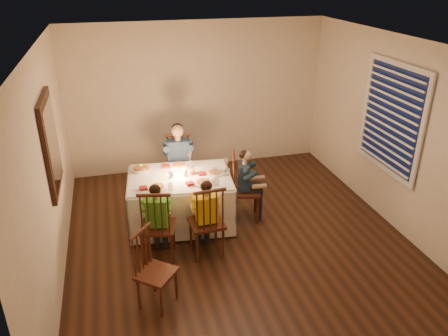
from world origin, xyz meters
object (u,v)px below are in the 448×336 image
object	(u,v)px
child_teal	(245,217)
serving_bowl	(141,170)
chair_extra	(159,303)
child_green	(160,257)
chair_adult	(181,197)
chair_end	(245,217)
dining_table	(180,190)
chair_near_left	(160,257)
chair_near_right	(207,253)
adult	(181,197)
child_yellow	(207,253)

from	to	relation	value
child_teal	serving_bowl	size ratio (longest dim) A/B	4.63
chair_extra	child_green	world-z (taller)	child_green
chair_adult	child_teal	distance (m)	1.20
chair_end	child_green	size ratio (longest dim) A/B	0.96
dining_table	chair_near_left	size ratio (longest dim) A/B	1.51
chair_near_left	chair_near_right	size ratio (longest dim) A/B	1.00
adult	serving_bowl	distance (m)	1.10
chair_adult	adult	distance (m)	0.00
child_yellow	child_teal	xyz separation A→B (m)	(0.74, 0.71, 0.00)
dining_table	chair_near_left	bearing A→B (deg)	-112.76
chair_adult	chair_near_right	world-z (taller)	same
chair_adult	child_green	size ratio (longest dim) A/B	0.96
chair_extra	child_green	size ratio (longest dim) A/B	0.86
adult	child_yellow	bearing A→B (deg)	-80.32
adult	chair_extra	bearing A→B (deg)	-98.64
chair_near_right	serving_bowl	world-z (taller)	serving_bowl
child_yellow	serving_bowl	world-z (taller)	serving_bowl
chair_near_left	chair_near_right	distance (m)	0.61
chair_near_left	chair_near_right	bearing A→B (deg)	-173.43
child_yellow	child_teal	world-z (taller)	child_teal
chair_near_right	chair_extra	size ratio (longest dim) A/B	1.12
chair_adult	chair_near_left	xyz separation A→B (m)	(-0.52, -1.51, 0.00)
child_teal	serving_bowl	bearing A→B (deg)	88.55
child_green	child_teal	xyz separation A→B (m)	(1.34, 0.64, 0.00)
child_teal	child_green	bearing A→B (deg)	129.46
chair_end	serving_bowl	world-z (taller)	serving_bowl
dining_table	child_green	bearing A→B (deg)	-112.76
chair_end	child_yellow	xyz separation A→B (m)	(-0.74, -0.71, 0.00)
dining_table	child_green	world-z (taller)	dining_table
child_green	chair_near_right	bearing A→B (deg)	-173.43
child_green	child_yellow	distance (m)	0.61
dining_table	serving_bowl	size ratio (longest dim) A/B	6.60
chair_near_right	child_yellow	xyz separation A→B (m)	(-0.00, 0.00, 0.00)
child_yellow	child_green	bearing A→B (deg)	-9.75
chair_near_left	serving_bowl	size ratio (longest dim) A/B	4.37
chair_adult	serving_bowl	distance (m)	1.10
chair_near_right	serving_bowl	xyz separation A→B (m)	(-0.70, 1.11, 0.78)
dining_table	serving_bowl	xyz separation A→B (m)	(-0.50, 0.30, 0.24)
chair_end	adult	distance (m)	1.20
chair_end	child_green	world-z (taller)	child_green
chair_extra	serving_bowl	xyz separation A→B (m)	(0.03, 1.88, 0.78)
chair_extra	child_teal	world-z (taller)	child_teal
serving_bowl	child_teal	bearing A→B (deg)	-15.61
chair_adult	chair_extra	world-z (taller)	chair_adult
dining_table	chair_end	xyz separation A→B (m)	(0.94, -0.10, -0.53)
chair_extra	adult	bearing A→B (deg)	24.49
chair_adult	child_green	xyz separation A→B (m)	(-0.52, -1.51, 0.00)
chair_extra	child_teal	bearing A→B (deg)	-4.93
child_yellow	serving_bowl	bearing A→B (deg)	-61.00
child_green	child_teal	distance (m)	1.49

